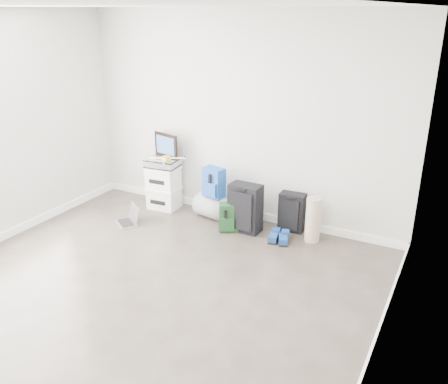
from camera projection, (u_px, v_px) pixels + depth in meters
The scene contains 14 objects.
ground at pixel (124, 308), 4.54m from camera, with size 5.00×5.00×0.00m, color #352B26.
room_envelope at pixel (109, 132), 3.93m from camera, with size 4.52×5.02×2.71m.
boxes_stack at pixel (164, 187), 6.73m from camera, with size 0.45×0.38×0.61m.
briefcase at pixel (163, 163), 6.60m from camera, with size 0.43×0.32×0.12m, color #B2B2B7.
painting at pixel (166, 145), 6.59m from camera, with size 0.43×0.14×0.33m.
drone at pixel (166, 158), 6.51m from camera, with size 0.48×0.48×0.05m.
duffel_bag at pixel (215, 207), 6.42m from camera, with size 0.33×0.33×0.53m, color gray.
blue_backpack at pixel (214, 183), 6.27m from camera, with size 0.32×0.26×0.40m.
large_suitcase at pixel (245, 208), 6.01m from camera, with size 0.41×0.28×0.63m.
green_backpack at pixel (229, 218), 6.05m from camera, with size 0.31×0.30×0.37m.
carry_on at pixel (292, 212), 6.04m from camera, with size 0.33×0.23×0.50m.
shoes at pixel (278, 238), 5.83m from camera, with size 0.31×0.29×0.09m.
rolled_rug at pixel (313, 220), 5.76m from camera, with size 0.18×0.18×0.56m, color tan.
laptop at pixel (129, 219), 6.31m from camera, with size 0.42×0.39×0.24m.
Camera 1 is at (2.65, -2.93, 2.67)m, focal length 38.00 mm.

